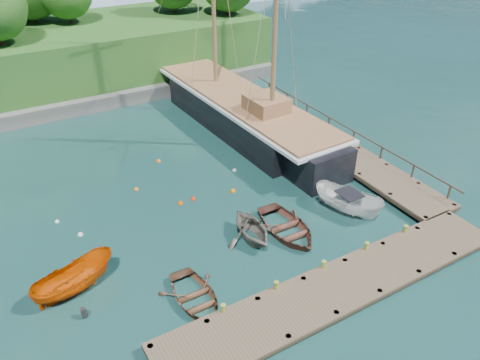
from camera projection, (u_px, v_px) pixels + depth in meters
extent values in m
plane|color=#173732|center=(242.00, 236.00, 27.83)|extent=(160.00, 160.00, 0.00)
cube|color=brown|center=(341.00, 285.00, 23.63)|extent=(20.00, 3.20, 0.12)
cube|color=black|center=(341.00, 287.00, 23.72)|extent=(20.00, 3.20, 0.20)
cylinder|color=black|center=(151.00, 354.00, 20.73)|extent=(0.28, 0.28, 1.10)
cylinder|color=black|center=(447.00, 221.00, 28.96)|extent=(0.28, 0.28, 1.10)
cube|color=brown|center=(322.00, 137.00, 37.55)|extent=(3.20, 24.00, 0.12)
cube|color=black|center=(321.00, 139.00, 37.63)|extent=(3.20, 24.00, 0.20)
cylinder|color=black|center=(424.00, 224.00, 28.69)|extent=(0.28, 0.28, 1.10)
cylinder|color=black|center=(452.00, 212.00, 29.79)|extent=(0.28, 0.28, 1.10)
cylinder|color=black|center=(236.00, 98.00, 45.82)|extent=(0.28, 0.28, 1.10)
cylinder|color=black|center=(258.00, 93.00, 46.93)|extent=(0.28, 0.28, 1.10)
cylinder|color=olive|center=(224.00, 320.00, 22.40)|extent=(0.26, 0.26, 0.45)
cylinder|color=olive|center=(276.00, 297.00, 23.67)|extent=(0.26, 0.26, 0.45)
cylinder|color=olive|center=(322.00, 276.00, 24.94)|extent=(0.26, 0.26, 0.45)
cylinder|color=olive|center=(365.00, 257.00, 26.22)|extent=(0.26, 0.26, 0.45)
cylinder|color=olive|center=(403.00, 240.00, 27.49)|extent=(0.26, 0.26, 0.45)
imported|color=brown|center=(195.00, 302.00, 23.41)|extent=(2.99, 4.15, 0.85)
imported|color=#696558|center=(251.00, 239.00, 27.57)|extent=(3.37, 3.85, 1.95)
imported|color=brown|center=(286.00, 233.00, 28.05)|extent=(3.62, 4.97, 1.01)
imported|color=#D34F01|center=(77.00, 290.00, 24.05)|extent=(4.77, 2.80, 1.73)
imported|color=white|center=(347.00, 212.00, 29.85)|extent=(3.31, 4.98, 1.80)
cube|color=black|center=(241.00, 118.00, 39.86)|extent=(6.13, 16.84, 3.45)
cube|color=black|center=(185.00, 81.00, 47.47)|extent=(3.20, 5.35, 3.11)
cube|color=black|center=(314.00, 165.00, 33.10)|extent=(3.96, 4.44, 3.28)
cube|color=silver|center=(242.00, 99.00, 38.98)|extent=(6.42, 22.05, 0.25)
cube|color=brown|center=(242.00, 97.00, 38.85)|extent=(5.92, 21.56, 0.12)
cube|color=brown|center=(267.00, 104.00, 36.00)|extent=(2.83, 3.12, 1.20)
cylinder|color=brown|center=(167.00, 41.00, 48.45)|extent=(0.55, 6.90, 1.69)
sphere|color=white|center=(81.00, 235.00, 27.87)|extent=(0.33, 0.33, 0.33)
sphere|color=#D14F00|center=(181.00, 204.00, 30.63)|extent=(0.36, 0.36, 0.36)
sphere|color=red|center=(194.00, 199.00, 31.05)|extent=(0.36, 0.36, 0.36)
sphere|color=silver|center=(234.00, 171.00, 34.16)|extent=(0.29, 0.29, 0.29)
sphere|color=orange|center=(136.00, 190.00, 32.04)|extent=(0.33, 0.33, 0.33)
sphere|color=orange|center=(159.00, 161.00, 35.33)|extent=(0.33, 0.33, 0.33)
sphere|color=white|center=(57.00, 222.00, 28.95)|extent=(0.27, 0.27, 0.27)
sphere|color=#F46B00|center=(233.00, 192.00, 31.85)|extent=(0.37, 0.37, 0.37)
cube|color=#474744|center=(29.00, 112.00, 41.69)|extent=(50.00, 4.00, 1.40)
cube|color=#27531D|center=(12.00, 66.00, 44.80)|extent=(50.00, 14.00, 6.00)
cylinder|color=#382616|center=(229.00, 8.00, 49.68)|extent=(0.36, 0.36, 1.40)
cylinder|color=#382616|center=(70.00, 16.00, 46.43)|extent=(0.36, 0.36, 1.40)
cylinder|color=#382616|center=(35.00, 15.00, 46.74)|extent=(0.36, 0.36, 1.40)
cylinder|color=#382616|center=(226.00, 6.00, 50.49)|extent=(0.36, 0.36, 1.40)
cylinder|color=#382616|center=(1.00, 37.00, 40.09)|extent=(0.36, 0.36, 1.40)
cylinder|color=#382616|center=(174.00, 6.00, 50.45)|extent=(0.36, 0.36, 1.40)
cylinder|color=#382616|center=(15.00, 7.00, 49.93)|extent=(0.36, 0.36, 1.40)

